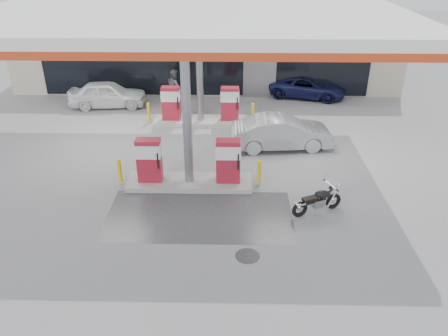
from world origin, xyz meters
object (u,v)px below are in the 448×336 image
object	(u,v)px
attendant	(175,87)
parked_car_left	(133,75)
pump_island_far	(201,109)
pump_island_near	(189,167)
parked_car_right	(308,87)
parked_motorcycle	(318,201)
hatchback_silver	(282,132)
sedan_white	(108,94)

from	to	relation	value
attendant	parked_car_left	world-z (taller)	attendant
pump_island_far	parked_car_left	world-z (taller)	pump_island_far
pump_island_near	attendant	bearing A→B (deg)	100.14
pump_island_near	parked_car_right	xyz separation A→B (m)	(5.71, 10.00, -0.12)
parked_motorcycle	parked_car_right	bearing A→B (deg)	59.62
pump_island_near	attendant	distance (m)	8.94
parked_car_right	hatchback_silver	bearing A→B (deg)	177.43
sedan_white	parked_car_left	xyz separation A→B (m)	(0.54, 3.80, -0.03)
pump_island_far	parked_car_right	bearing A→B (deg)	35.03
sedan_white	attendant	bearing A→B (deg)	-85.10
attendant	hatchback_silver	bearing A→B (deg)	-156.02
pump_island_near	sedan_white	bearing A→B (deg)	121.57
sedan_white	parked_car_left	bearing A→B (deg)	-12.99
parked_motorcycle	parked_car_right	distance (m)	11.80
parked_motorcycle	parked_car_right	xyz separation A→B (m)	(1.38, 11.71, 0.17)
pump_island_near	parked_motorcycle	size ratio (longest dim) A/B	2.97
sedan_white	attendant	xyz separation A→B (m)	(3.46, 0.60, 0.25)
sedan_white	parked_car_right	bearing A→B (deg)	-85.42
parked_motorcycle	hatchback_silver	bearing A→B (deg)	74.55
pump_island_far	attendant	world-z (taller)	attendant
pump_island_far	hatchback_silver	xyz separation A→B (m)	(3.61, -2.75, -0.01)
parked_motorcycle	attendant	bearing A→B (deg)	95.64
parked_car_left	pump_island_far	bearing A→B (deg)	-120.00
pump_island_near	hatchback_silver	xyz separation A→B (m)	(3.61, 3.25, -0.01)
attendant	sedan_white	bearing A→B (deg)	80.74
sedan_white	pump_island_far	bearing A→B (deg)	-118.52
pump_island_far	pump_island_near	bearing A→B (deg)	-90.00
parked_car_right	pump_island_far	bearing A→B (deg)	139.70
parked_motorcycle	attendant	xyz separation A→B (m)	(-5.90, 10.51, 0.51)
parked_motorcycle	sedan_white	world-z (taller)	sedan_white
pump_island_near	parked_motorcycle	distance (m)	4.67
pump_island_far	sedan_white	size ratio (longest dim) A/B	1.29
pump_island_far	hatchback_silver	bearing A→B (deg)	-37.28
parked_motorcycle	pump_island_far	bearing A→B (deg)	95.63
sedan_white	parked_car_right	world-z (taller)	sedan_white
parked_car_left	parked_car_right	world-z (taller)	parked_car_left
sedan_white	hatchback_silver	world-z (taller)	hatchback_silver
hatchback_silver	parked_car_left	bearing A→B (deg)	36.92
sedan_white	parked_car_right	size ratio (longest dim) A/B	0.95
pump_island_near	pump_island_far	world-z (taller)	same
attendant	parked_motorcycle	bearing A→B (deg)	-169.77
hatchback_silver	parked_car_left	distance (m)	11.93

